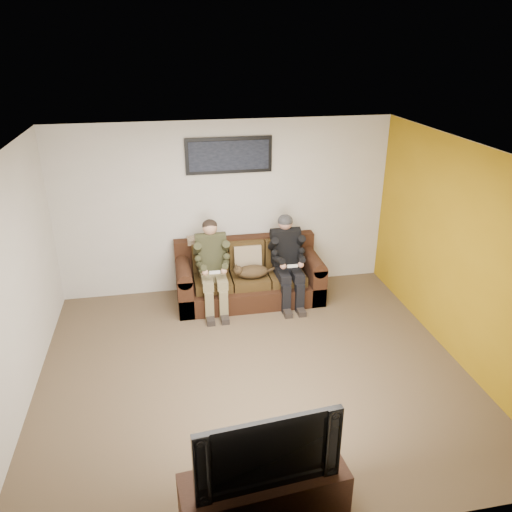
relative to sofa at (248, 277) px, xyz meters
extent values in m
plane|color=brown|center=(-0.26, -1.83, -0.33)|extent=(5.00, 5.00, 0.00)
plane|color=silver|center=(-0.26, -1.83, 2.27)|extent=(5.00, 5.00, 0.00)
plane|color=beige|center=(-0.26, 0.42, 0.97)|extent=(5.00, 0.00, 5.00)
plane|color=beige|center=(-0.26, -4.08, 0.97)|extent=(5.00, 0.00, 5.00)
plane|color=beige|center=(-2.76, -1.83, 0.97)|extent=(0.00, 4.50, 4.50)
plane|color=beige|center=(2.24, -1.83, 0.97)|extent=(0.00, 4.50, 4.50)
plane|color=#AA8011|center=(2.23, -1.83, 0.97)|extent=(0.00, 4.50, 4.50)
cube|color=#311A0E|center=(0.00, -0.08, -0.18)|extent=(2.14, 0.92, 0.29)
cube|color=#311A0E|center=(0.00, 0.29, 0.25)|extent=(2.14, 0.19, 0.58)
cube|color=#311A0E|center=(-0.96, -0.08, -0.04)|extent=(0.21, 0.92, 0.58)
cube|color=#311A0E|center=(0.96, -0.08, -0.04)|extent=(0.21, 0.92, 0.58)
cylinder|color=#311A0E|center=(-0.96, -0.08, 0.25)|extent=(0.21, 0.92, 0.21)
cylinder|color=#311A0E|center=(0.96, -0.08, 0.25)|extent=(0.21, 0.92, 0.21)
cube|color=#412E13|center=(-0.55, -0.13, 0.03)|extent=(0.53, 0.58, 0.14)
cube|color=#412E13|center=(-0.55, 0.15, 0.31)|extent=(0.53, 0.14, 0.43)
cube|color=#412E13|center=(0.00, -0.13, 0.03)|extent=(0.53, 0.58, 0.14)
cube|color=#412E13|center=(0.00, 0.15, 0.31)|extent=(0.53, 0.14, 0.43)
cube|color=#412E13|center=(0.55, -0.13, 0.03)|extent=(0.53, 0.58, 0.14)
cube|color=#412E13|center=(0.55, 0.15, 0.31)|extent=(0.53, 0.14, 0.43)
cube|color=#998464|center=(0.00, 0.04, 0.29)|extent=(0.41, 0.20, 0.41)
cube|color=tan|center=(-0.65, 0.27, 0.55)|extent=(0.44, 0.21, 0.08)
cube|color=olive|center=(-0.55, -0.15, 0.17)|extent=(0.36, 0.30, 0.14)
cube|color=#30311D|center=(-0.55, -0.05, 0.47)|extent=(0.40, 0.30, 0.53)
cylinder|color=#30311D|center=(-0.55, -0.03, 0.68)|extent=(0.44, 0.18, 0.18)
sphere|color=tan|center=(-0.55, -0.01, 0.84)|extent=(0.21, 0.21, 0.21)
cube|color=olive|center=(-0.65, -0.35, 0.16)|extent=(0.15, 0.42, 0.13)
cube|color=olive|center=(-0.45, -0.35, 0.16)|extent=(0.15, 0.42, 0.13)
cube|color=olive|center=(-0.65, -0.55, -0.12)|extent=(0.12, 0.13, 0.43)
cube|color=olive|center=(-0.45, -0.55, -0.12)|extent=(0.12, 0.13, 0.43)
cube|color=black|center=(-0.65, -0.63, -0.29)|extent=(0.11, 0.26, 0.08)
cube|color=black|center=(-0.45, -0.63, -0.29)|extent=(0.11, 0.26, 0.08)
cylinder|color=#30311D|center=(-0.75, -0.12, 0.57)|extent=(0.11, 0.30, 0.28)
cylinder|color=#30311D|center=(-0.35, -0.12, 0.57)|extent=(0.11, 0.30, 0.28)
cylinder|color=#30311D|center=(-0.72, -0.34, 0.41)|extent=(0.14, 0.32, 0.15)
cylinder|color=#30311D|center=(-0.38, -0.34, 0.41)|extent=(0.14, 0.32, 0.15)
sphere|color=tan|center=(-0.68, -0.46, 0.36)|extent=(0.09, 0.09, 0.09)
sphere|color=tan|center=(-0.42, -0.46, 0.36)|extent=(0.09, 0.09, 0.09)
cube|color=white|center=(-0.55, -0.48, 0.36)|extent=(0.15, 0.04, 0.03)
ellipsoid|color=black|center=(-0.55, 0.00, 0.87)|extent=(0.22, 0.22, 0.17)
cube|color=black|center=(0.55, -0.15, 0.17)|extent=(0.36, 0.30, 0.14)
cube|color=black|center=(0.55, -0.05, 0.47)|extent=(0.40, 0.30, 0.53)
cylinder|color=black|center=(0.55, -0.03, 0.68)|extent=(0.44, 0.18, 0.18)
sphere|color=#A9745E|center=(0.55, -0.01, 0.84)|extent=(0.21, 0.21, 0.21)
cube|color=black|center=(0.45, -0.35, 0.16)|extent=(0.15, 0.42, 0.13)
cube|color=black|center=(0.65, -0.35, 0.16)|extent=(0.15, 0.42, 0.13)
cube|color=black|center=(0.45, -0.55, -0.12)|extent=(0.12, 0.13, 0.43)
cube|color=black|center=(0.65, -0.55, -0.12)|extent=(0.12, 0.13, 0.43)
cube|color=black|center=(0.45, -0.63, -0.29)|extent=(0.11, 0.26, 0.08)
cube|color=black|center=(0.65, -0.63, -0.29)|extent=(0.11, 0.26, 0.08)
cylinder|color=black|center=(0.35, -0.12, 0.57)|extent=(0.11, 0.30, 0.28)
cylinder|color=black|center=(0.75, -0.12, 0.57)|extent=(0.11, 0.30, 0.28)
cylinder|color=black|center=(0.38, -0.34, 0.41)|extent=(0.14, 0.32, 0.15)
cylinder|color=black|center=(0.72, -0.34, 0.41)|extent=(0.14, 0.32, 0.15)
sphere|color=#A9745E|center=(0.42, -0.46, 0.36)|extent=(0.09, 0.09, 0.09)
sphere|color=#A9745E|center=(0.68, -0.46, 0.36)|extent=(0.09, 0.09, 0.09)
cube|color=white|center=(0.55, -0.48, 0.36)|extent=(0.15, 0.04, 0.03)
ellipsoid|color=black|center=(0.55, -0.01, 0.87)|extent=(0.22, 0.22, 0.19)
ellipsoid|color=#4F391F|center=(0.03, -0.22, 0.19)|extent=(0.47, 0.26, 0.19)
sphere|color=#4F391F|center=(-0.19, -0.25, 0.25)|extent=(0.14, 0.14, 0.14)
cone|color=#4F391F|center=(-0.21, -0.29, 0.32)|extent=(0.04, 0.04, 0.04)
cone|color=#4F391F|center=(-0.21, -0.22, 0.32)|extent=(0.04, 0.04, 0.04)
cylinder|color=#4F391F|center=(0.27, -0.17, 0.16)|extent=(0.26, 0.13, 0.08)
cube|color=black|center=(-0.20, 0.39, 1.77)|extent=(1.25, 0.04, 0.52)
cube|color=black|center=(-0.20, 0.37, 1.77)|extent=(1.15, 0.01, 0.42)
cube|color=#321B10|center=(-0.53, -3.78, -0.12)|extent=(1.40, 0.56, 0.43)
imported|color=black|center=(-0.53, -3.78, 0.43)|extent=(1.17, 0.26, 0.67)
camera|label=1|loc=(-1.15, -6.65, 3.33)|focal=35.00mm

